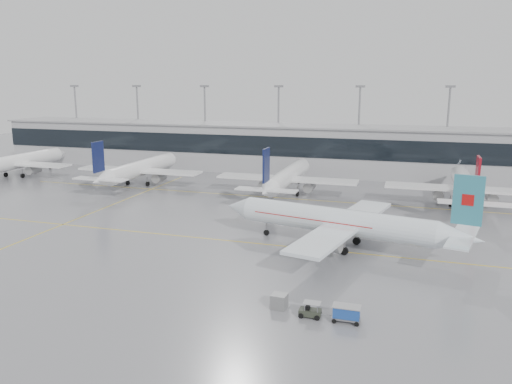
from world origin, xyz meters
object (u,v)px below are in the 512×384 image
(baggage_tug, at_px, (310,312))
(gse_unit, at_px, (279,301))
(air_canada_jet, at_px, (343,222))
(baggage_cart, at_px, (346,312))

(baggage_tug, distance_m, gse_unit, 3.60)
(air_canada_jet, relative_size, baggage_cart, 13.70)
(baggage_tug, relative_size, gse_unit, 2.09)
(baggage_tug, bearing_deg, gse_unit, 163.94)
(baggage_tug, bearing_deg, baggage_cart, 0.00)
(air_canada_jet, distance_m, baggage_cart, 22.95)
(baggage_tug, xyz_separation_m, gse_unit, (-3.46, 0.96, 0.22))
(air_canada_jet, distance_m, baggage_tug, 22.78)
(baggage_cart, relative_size, gse_unit, 1.76)
(air_canada_jet, relative_size, gse_unit, 24.07)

